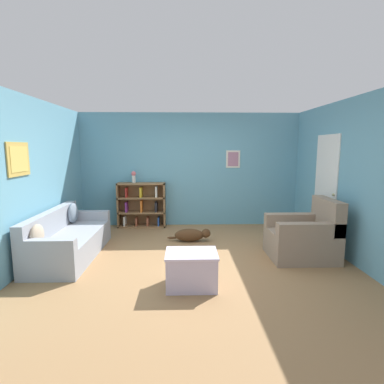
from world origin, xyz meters
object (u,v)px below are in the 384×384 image
dog (191,235)px  couch (68,240)px  vase (134,176)px  recliner_chair (305,237)px  coffee_table (191,269)px  bookshelf (142,205)px

dog → couch: bearing=-160.4°
couch → vase: 2.23m
couch → recliner_chair: size_ratio=1.96×
vase → recliner_chair: bearing=-33.4°
couch → coffee_table: (2.04, -1.17, -0.04)m
bookshelf → vase: bearing=-171.8°
bookshelf → recliner_chair: bearing=-35.1°
bookshelf → coffee_table: 3.26m
coffee_table → vase: 3.42m
coffee_table → dog: (0.05, 1.92, -0.12)m
bookshelf → recliner_chair: bookshelf is taller
bookshelf → recliner_chair: size_ratio=1.06×
dog → recliner_chair: bearing=-26.5°
recliner_chair → vase: size_ratio=3.87×
coffee_table → dog: 1.92m
couch → bookshelf: 2.15m
vase → dog: bearing=-41.6°
couch → dog: bearing=19.6°
dog → vase: (-1.28, 1.13, 1.04)m
recliner_chair → coffee_table: bearing=-152.3°
coffee_table → vase: (-1.23, 3.05, 0.92)m
coffee_table → dog: coffee_table is taller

